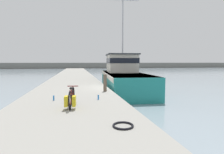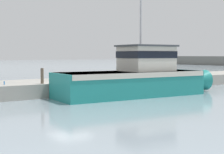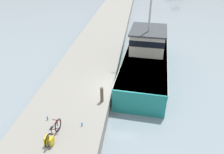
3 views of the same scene
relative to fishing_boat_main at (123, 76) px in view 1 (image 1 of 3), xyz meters
The scene contains 10 objects.
ground_plane 4.85m from the fishing_boat_main, 110.32° to the right, with size 320.00×320.00×0.00m, color #84939E.
dock_pier 6.46m from the fishing_boat_main, 136.86° to the right, with size 4.88×80.00×0.93m, color gray.
far_shoreline 69.55m from the fishing_boat_main, 65.92° to the left, with size 180.00×5.00×2.45m, color slate.
fishing_boat_main is the anchor object (origin of this frame).
boat_white_moored 32.81m from the fishing_boat_main, 77.98° to the left, with size 6.04×4.76×2.49m.
bicycle_touring 10.32m from the fishing_boat_main, 116.35° to the right, with size 0.52×1.75×0.76m.
mooring_post 6.43m from the fishing_boat_main, 114.74° to the right, with size 0.20×0.20×1.02m, color brown.
hose_coil 12.07m from the fishing_boat_main, 105.18° to the right, with size 0.58×0.58×0.06m, color black.
water_bottle_on_curb 9.57m from the fishing_boat_main, 124.34° to the right, with size 0.06×0.06×0.24m, color blue.
water_bottle_by_bike 8.79m from the fishing_boat_main, 112.67° to the right, with size 0.07×0.07×0.22m, color blue.
Camera 1 is at (-2.76, -11.70, 2.67)m, focal length 28.00 mm.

